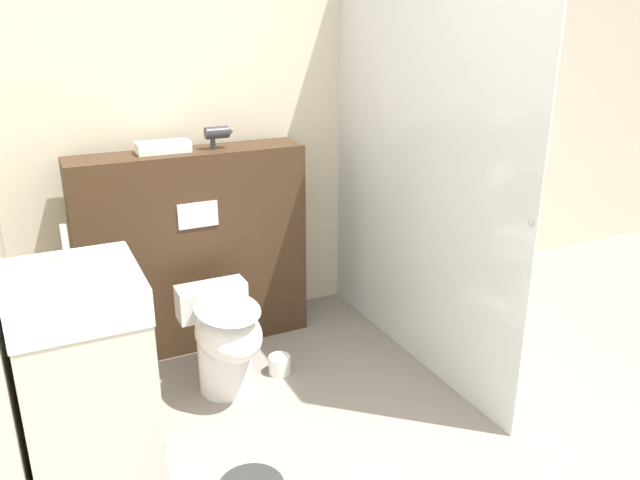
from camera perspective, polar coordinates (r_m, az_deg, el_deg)
name	(u,v)px	position (r m, az deg, el deg)	size (l,w,h in m)	color
wall_back	(253,120)	(3.85, -6.11, 10.81)	(8.00, 0.06, 2.50)	beige
partition_panel	(194,250)	(3.65, -11.45, -0.91)	(1.28, 0.30, 1.15)	#3D2819
shower_glass	(417,169)	(3.34, 8.85, 6.40)	(0.04, 1.76, 2.17)	silver
toilet	(225,337)	(3.23, -8.67, -8.78)	(0.36, 0.57, 0.52)	white
sink_vanity	(89,390)	(2.62, -20.39, -12.74)	(0.46, 0.54, 1.12)	beige
hair_drier	(218,133)	(3.51, -9.29, 9.62)	(0.16, 0.07, 0.12)	#2D2D33
folded_towel	(163,147)	(3.47, -14.14, 8.25)	(0.28, 0.13, 0.06)	white
spare_toilet_roll	(280,365)	(3.48, -3.72, -11.29)	(0.12, 0.12, 0.10)	white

